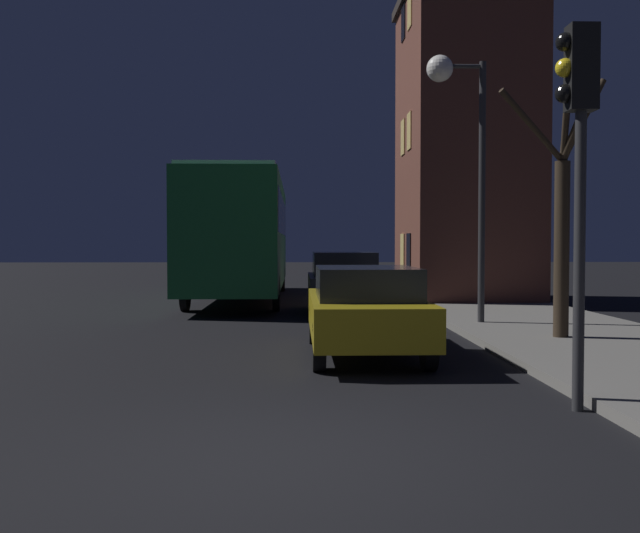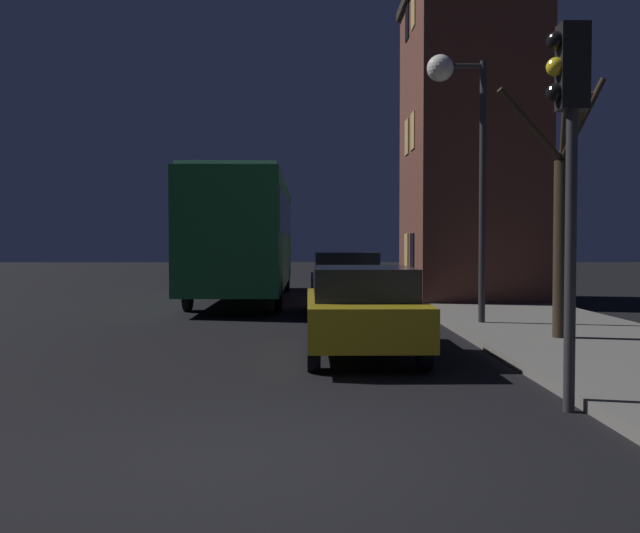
# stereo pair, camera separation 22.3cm
# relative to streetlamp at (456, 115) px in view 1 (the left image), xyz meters

# --- Properties ---
(ground_plane) EXTENTS (120.00, 120.00, 0.00)m
(ground_plane) POSITION_rel_streetlamp_xyz_m (-3.38, -8.87, -4.45)
(ground_plane) COLOR black
(brick_building) EXTENTS (3.87, 5.25, 9.50)m
(brick_building) POSITION_rel_streetlamp_xyz_m (1.87, 7.12, 0.45)
(brick_building) COLOR brown
(brick_building) RESTS_ON sidewalk
(streetlamp) EXTENTS (1.25, 0.55, 5.55)m
(streetlamp) POSITION_rel_streetlamp_xyz_m (0.00, 0.00, 0.00)
(streetlamp) COLOR #28282B
(streetlamp) RESTS_ON sidewalk
(traffic_light) EXTENTS (0.43, 0.24, 4.09)m
(traffic_light) POSITION_rel_streetlamp_xyz_m (-0.34, -7.32, -1.51)
(traffic_light) COLOR #28282B
(traffic_light) RESTS_ON ground
(bare_tree) EXTENTS (2.03, 1.34, 4.54)m
(bare_tree) POSITION_rel_streetlamp_xyz_m (1.34, -2.43, -2.17)
(bare_tree) COLOR #2D2319
(bare_tree) RESTS_ON sidewalk
(bus) EXTENTS (2.59, 11.75, 3.76)m
(bus) POSITION_rel_streetlamp_xyz_m (-5.05, 7.74, -2.22)
(bus) COLOR #1E6B33
(bus) RESTS_ON ground
(car_near_lane) EXTENTS (1.72, 4.24, 1.42)m
(car_near_lane) POSITION_rel_streetlamp_xyz_m (-2.23, -3.57, -3.69)
(car_near_lane) COLOR olive
(car_near_lane) RESTS_ON ground
(car_mid_lane) EXTENTS (1.75, 3.80, 1.56)m
(car_mid_lane) POSITION_rel_streetlamp_xyz_m (-2.13, 3.28, -3.66)
(car_mid_lane) COLOR black
(car_mid_lane) RESTS_ON ground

